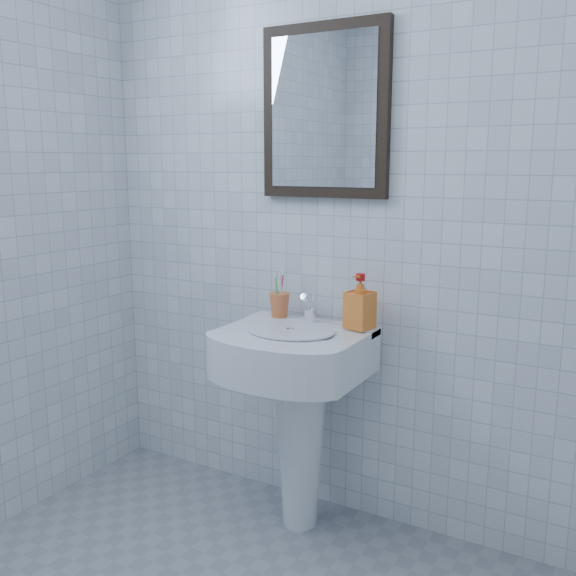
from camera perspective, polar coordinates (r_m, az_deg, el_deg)
The scene contains 6 objects.
wall_back at distance 2.39m, azimuth 5.63°, elevation 8.21°, with size 2.20×0.02×2.50m, color white.
washbasin at distance 2.39m, azimuth 0.85°, elevation -9.43°, with size 0.51×0.38×0.79m.
faucet at distance 2.38m, azimuth 1.96°, elevation -1.97°, with size 0.05×0.10×0.12m.
toothbrush_cup at distance 2.46m, azimuth -0.76°, elevation -1.52°, with size 0.08×0.08×0.09m, color #D86733, non-canonical shape.
soap_dispenser at distance 2.30m, azimuth 6.41°, elevation -1.19°, with size 0.09×0.09×0.20m, color #E55216.
wall_mirror at distance 2.42m, azimuth 3.26°, elevation 15.39°, with size 0.50×0.04×0.62m.
Camera 1 is at (0.98, -0.97, 1.37)m, focal length 40.00 mm.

